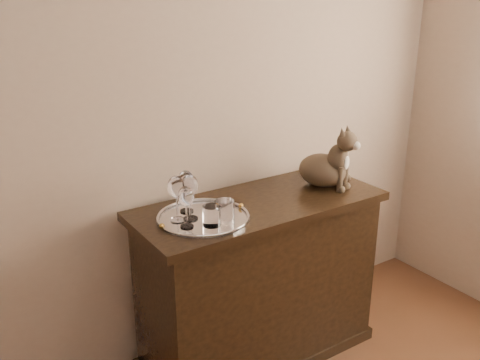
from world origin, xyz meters
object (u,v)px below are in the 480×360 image
object	(u,v)px
wine_glass_c	(186,207)
wine_glass_a	(177,199)
wine_glass_b	(186,191)
tumbler_a	(225,211)
cat	(323,155)
tumbler_b	(212,216)
wine_glass_d	(190,197)
tray	(203,219)
sideboard	(259,281)

from	to	relation	value
wine_glass_c	wine_glass_a	bearing A→B (deg)	91.40
wine_glass_b	tumbler_a	size ratio (longest dim) A/B	2.03
wine_glass_c	cat	size ratio (longest dim) A/B	0.56
wine_glass_b	tumbler_b	size ratio (longest dim) A/B	2.22
wine_glass_d	tumbler_a	size ratio (longest dim) A/B	2.14
tray	wine_glass_d	distance (m)	0.12
wine_glass_d	wine_glass_b	bearing A→B (deg)	72.44
sideboard	cat	distance (m)	0.70
wine_glass_b	tray	bearing A→B (deg)	-75.33
tumbler_a	cat	world-z (taller)	cat
tumbler_a	tumbler_b	xyz separation A→B (m)	(-0.07, -0.00, -0.00)
wine_glass_c	sideboard	bearing A→B (deg)	9.81
tray	wine_glass_b	distance (m)	0.14
wine_glass_d	cat	size ratio (longest dim) A/B	0.62
wine_glass_c	wine_glass_d	size ratio (longest dim) A/B	0.89
wine_glass_b	wine_glass_d	distance (m)	0.09
wine_glass_d	tumbler_b	bearing A→B (deg)	-67.58
wine_glass_c	wine_glass_d	world-z (taller)	wine_glass_d
wine_glass_b	cat	bearing A→B (deg)	-5.08
sideboard	wine_glass_a	world-z (taller)	wine_glass_a
sideboard	wine_glass_d	bearing A→B (deg)	-178.29
cat	wine_glass_d	bearing A→B (deg)	160.82
sideboard	wine_glass_c	bearing A→B (deg)	-170.19
sideboard	tray	bearing A→B (deg)	-174.62
wine_glass_b	tumbler_a	world-z (taller)	wine_glass_b
tray	cat	xyz separation A→B (m)	(0.71, 0.04, 0.16)
sideboard	wine_glass_c	distance (m)	0.67
sideboard	tumbler_a	xyz separation A→B (m)	(-0.26, -0.11, 0.48)
wine_glass_a	sideboard	bearing A→B (deg)	-0.89
tray	wine_glass_a	size ratio (longest dim) A/B	2.00
tray	cat	distance (m)	0.72
wine_glass_a	cat	bearing A→B (deg)	-0.10
sideboard	wine_glass_b	world-z (taller)	wine_glass_b
tumbler_b	cat	size ratio (longest dim) A/B	0.27
tumbler_a	cat	bearing A→B (deg)	10.25
wine_glass_c	tumbler_b	world-z (taller)	wine_glass_c
wine_glass_b	tumbler_a	xyz separation A→B (m)	(0.08, -0.18, -0.05)
tumbler_a	wine_glass_c	bearing A→B (deg)	166.20
wine_glass_c	wine_glass_d	distance (m)	0.08
tray	wine_glass_a	xyz separation A→B (m)	(-0.10, 0.04, 0.10)
tumbler_b	cat	distance (m)	0.73
sideboard	wine_glass_d	world-z (taller)	wine_glass_d
sideboard	wine_glass_d	size ratio (longest dim) A/B	6.00
sideboard	tumbler_a	distance (m)	0.56
sideboard	wine_glass_c	size ratio (longest dim) A/B	6.72
tumbler_a	cat	xyz separation A→B (m)	(0.65, 0.12, 0.11)
wine_glass_b	wine_glass_d	world-z (taller)	wine_glass_d
tumbler_a	sideboard	bearing A→B (deg)	23.27
wine_glass_d	cat	xyz separation A→B (m)	(0.76, 0.02, 0.05)
wine_glass_d	cat	world-z (taller)	cat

